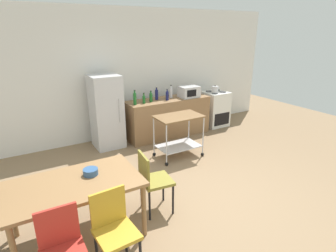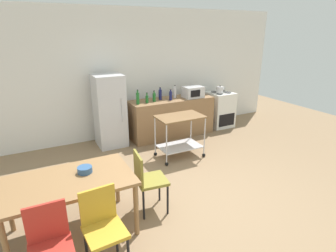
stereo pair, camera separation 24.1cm
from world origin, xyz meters
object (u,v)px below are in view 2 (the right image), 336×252
stove_oven (220,109)px  fruit_bowl (85,170)px  kitchen_cart (180,130)px  kettle (220,90)px  chair_red (50,244)px  bottle_hot_sauce (154,97)px  chair_mustard (103,225)px  bottle_soda (171,96)px  bottle_vinegar (147,99)px  bottle_wine (138,98)px  microwave (193,92)px  dining_table (69,186)px  refrigerator (110,111)px  chair_olive (147,178)px  bottle_sesame_oil (160,94)px  bottle_olive_oil (175,92)px

stove_oven → fruit_bowl: (-3.91, -2.36, 0.34)m
kitchen_cart → kettle: (1.74, 1.04, 0.43)m
chair_red → fruit_bowl: bearing=58.0°
kitchen_cart → bottle_hot_sauce: size_ratio=3.65×
chair_mustard → bottle_soda: bottle_soda is taller
bottle_vinegar → fruit_bowl: 2.89m
bottle_wine → microwave: bearing=-0.3°
dining_table → stove_oven: (4.13, 2.45, -0.22)m
refrigerator → kettle: 2.80m
bottle_hot_sauce → chair_mustard: bearing=-123.1°
chair_olive → stove_oven: (3.13, 2.46, -0.07)m
bottle_soda → fruit_bowl: 3.29m
kettle → bottle_sesame_oil: bearing=174.8°
stove_oven → refrigerator: 2.92m
fruit_bowl → kettle: bearing=30.8°
kettle → kitchen_cart: bearing=-149.2°
bottle_wine → chair_olive: bearing=-109.0°
microwave → kettle: 0.81m
bottle_hot_sauce → kettle: size_ratio=1.04×
chair_mustard → bottle_soda: (2.39, 3.01, 0.49)m
bottle_soda → kettle: size_ratio=1.05×
chair_red → stove_oven: (4.42, 3.17, -0.07)m
stove_oven → bottle_soda: (-1.52, -0.11, 0.55)m
chair_red → chair_mustard: same height
chair_olive → kettle: 3.86m
refrigerator → bottle_olive_oil: bearing=-1.2°
stove_oven → bottle_soda: bottle_soda is taller
chair_red → stove_oven: bearing=35.9°
bottle_vinegar → stove_oven: bearing=2.9°
bottle_olive_oil → microwave: bottle_olive_oil is taller
fruit_bowl → chair_olive: bearing=-7.6°
dining_table → refrigerator: 2.81m
chair_olive → bottle_wine: (0.81, 2.35, 0.52)m
chair_red → bottle_sesame_oil: size_ratio=3.13×
bottle_sesame_oil → kettle: 1.60m
bottle_sesame_oil → bottle_soda: (0.19, -0.16, -0.02)m
kitchen_cart → bottle_olive_oil: bearing=65.7°
dining_table → microwave: bearing=36.1°
chair_red → chair_olive: (1.29, 0.70, 0.00)m
bottle_hot_sauce → dining_table: bearing=-132.9°
bottle_olive_oil → chair_red: bearing=-133.9°
chair_olive → bottle_soda: bearing=-28.1°
dining_table → bottle_hot_sauce: 3.28m
stove_oven → fruit_bowl: 4.58m
chair_olive → kitchen_cart: size_ratio=0.98×
chair_mustard → fruit_bowl: (-0.00, 0.76, 0.27)m
chair_red → bottle_wine: size_ratio=2.80×
bottle_sesame_oil → bottle_olive_oil: bearing=0.1°
bottle_wine → bottle_olive_oil: (1.00, 0.16, -0.01)m
bottle_olive_oil → microwave: bearing=-22.5°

